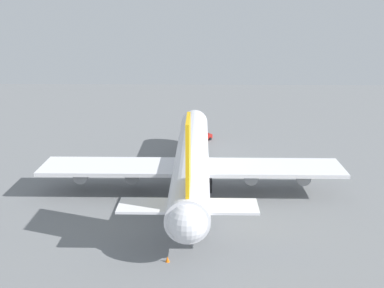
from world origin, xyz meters
TOP-DOWN VIEW (x-y plane):
  - ground_plane at (0.00, 0.00)m, footprint 267.17×267.17m
  - cargo_airplane at (-0.25, 0.00)m, footprint 66.79×57.05m
  - maintenance_van at (10.01, -22.90)m, footprint 4.25×2.67m
  - fuel_truck at (35.90, -2.21)m, footprint 4.42×4.79m
  - safety_cone_nose at (30.06, 1.21)m, footprint 0.40×0.40m
  - safety_cone_tail at (-30.06, 2.80)m, footprint 0.58×0.58m

SIDE VIEW (x-z plane):
  - ground_plane at x=0.00m, z-range 0.00..0.00m
  - safety_cone_nose at x=30.06m, z-range 0.00..0.57m
  - safety_cone_tail at x=-30.06m, z-range 0.00..0.83m
  - fuel_truck at x=35.90m, z-range 0.03..1.96m
  - maintenance_van at x=10.01m, z-range 0.01..2.23m
  - cargo_airplane at x=-0.25m, z-range -3.85..15.88m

